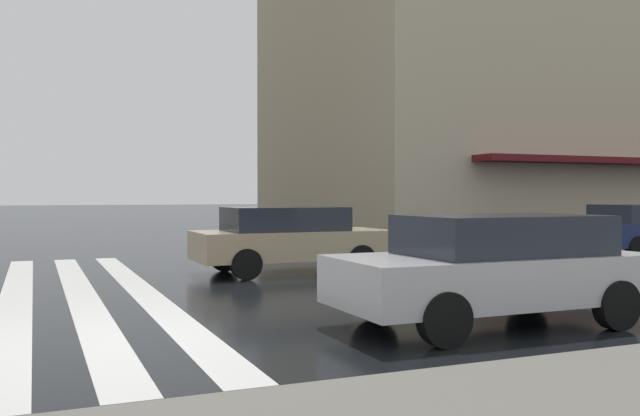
{
  "coord_description": "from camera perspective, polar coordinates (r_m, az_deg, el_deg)",
  "views": [
    {
      "loc": [
        -8.08,
        1.15,
        1.67
      ],
      "look_at": [
        4.82,
        -4.3,
        1.4
      ],
      "focal_mm": 38.1,
      "sensor_mm": 36.0,
      "label": 1
    }
  ],
  "objects": [
    {
      "name": "car_champagne",
      "position": [
        14.51,
        -2.59,
        -2.5
      ],
      "size": [
        1.85,
        4.1,
        1.41
      ],
      "color": "tan",
      "rests_on": "ground_plane"
    },
    {
      "name": "ground_plane",
      "position": [
        8.33,
        -14.75,
        -10.49
      ],
      "size": [
        220.0,
        220.0,
        0.0
      ],
      "primitive_type": "plane",
      "color": "black"
    },
    {
      "name": "car_silver",
      "position": [
        8.96,
        14.47,
        -4.78
      ],
      "size": [
        1.85,
        4.1,
        1.41
      ],
      "color": "#B7B7BC",
      "rests_on": "ground_plane"
    }
  ]
}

